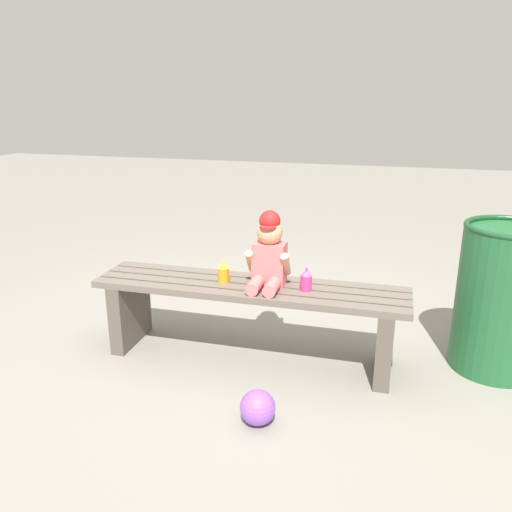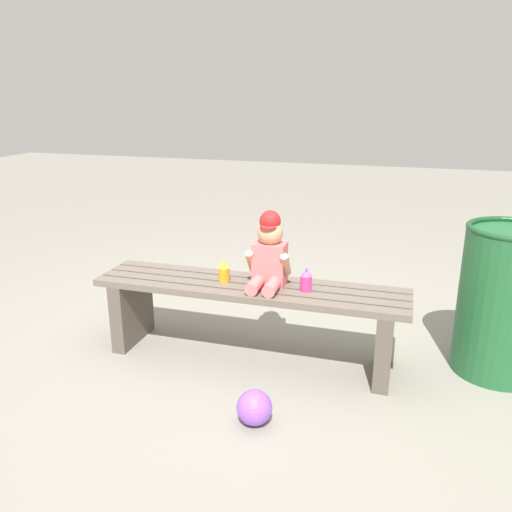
{
  "view_description": "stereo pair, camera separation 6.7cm",
  "coord_description": "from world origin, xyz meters",
  "px_view_note": "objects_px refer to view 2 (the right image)",
  "views": [
    {
      "loc": [
        0.71,
        -2.49,
        1.43
      ],
      "look_at": [
        0.05,
        -0.05,
        0.62
      ],
      "focal_mm": 36.23,
      "sensor_mm": 36.0,
      "label": 1
    },
    {
      "loc": [
        0.77,
        -2.48,
        1.43
      ],
      "look_at": [
        0.05,
        -0.05,
        0.62
      ],
      "focal_mm": 36.23,
      "sensor_mm": 36.0,
      "label": 2
    }
  ],
  "objects_px": {
    "sippy_cup_right": "(306,280)",
    "trash_bin": "(505,301)",
    "sippy_cup_left": "(224,272)",
    "child_figure": "(269,254)",
    "park_bench": "(250,308)",
    "toy_ball": "(254,407)"
  },
  "relations": [
    {
      "from": "park_bench",
      "to": "sippy_cup_right",
      "type": "distance_m",
      "value": 0.37
    },
    {
      "from": "sippy_cup_left",
      "to": "sippy_cup_right",
      "type": "bearing_deg",
      "value": 0.0
    },
    {
      "from": "sippy_cup_right",
      "to": "child_figure",
      "type": "bearing_deg",
      "value": 173.09
    },
    {
      "from": "sippy_cup_right",
      "to": "trash_bin",
      "type": "distance_m",
      "value": 1.03
    },
    {
      "from": "child_figure",
      "to": "toy_ball",
      "type": "relative_size",
      "value": 2.51
    },
    {
      "from": "sippy_cup_right",
      "to": "toy_ball",
      "type": "height_order",
      "value": "sippy_cup_right"
    },
    {
      "from": "park_bench",
      "to": "trash_bin",
      "type": "distance_m",
      "value": 1.33
    },
    {
      "from": "park_bench",
      "to": "sippy_cup_right",
      "type": "bearing_deg",
      "value": -1.34
    },
    {
      "from": "sippy_cup_left",
      "to": "sippy_cup_right",
      "type": "distance_m",
      "value": 0.45
    },
    {
      "from": "child_figure",
      "to": "sippy_cup_left",
      "type": "xyz_separation_m",
      "value": [
        -0.24,
        -0.03,
        -0.12
      ]
    },
    {
      "from": "sippy_cup_right",
      "to": "trash_bin",
      "type": "bearing_deg",
      "value": 14.19
    },
    {
      "from": "sippy_cup_left",
      "to": "trash_bin",
      "type": "height_order",
      "value": "trash_bin"
    },
    {
      "from": "trash_bin",
      "to": "sippy_cup_left",
      "type": "bearing_deg",
      "value": -170.14
    },
    {
      "from": "child_figure",
      "to": "sippy_cup_left",
      "type": "height_order",
      "value": "child_figure"
    },
    {
      "from": "park_bench",
      "to": "child_figure",
      "type": "height_order",
      "value": "child_figure"
    },
    {
      "from": "sippy_cup_right",
      "to": "toy_ball",
      "type": "bearing_deg",
      "value": -100.94
    },
    {
      "from": "sippy_cup_left",
      "to": "trash_bin",
      "type": "relative_size",
      "value": 0.16
    },
    {
      "from": "park_bench",
      "to": "toy_ball",
      "type": "relative_size",
      "value": 10.52
    },
    {
      "from": "sippy_cup_left",
      "to": "trash_bin",
      "type": "xyz_separation_m",
      "value": [
        1.44,
        0.25,
        -0.1
      ]
    },
    {
      "from": "sippy_cup_left",
      "to": "trash_bin",
      "type": "distance_m",
      "value": 1.47
    },
    {
      "from": "park_bench",
      "to": "trash_bin",
      "type": "height_order",
      "value": "trash_bin"
    },
    {
      "from": "sippy_cup_left",
      "to": "sippy_cup_right",
      "type": "xyz_separation_m",
      "value": [
        0.45,
        0.0,
        0.0
      ]
    }
  ]
}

